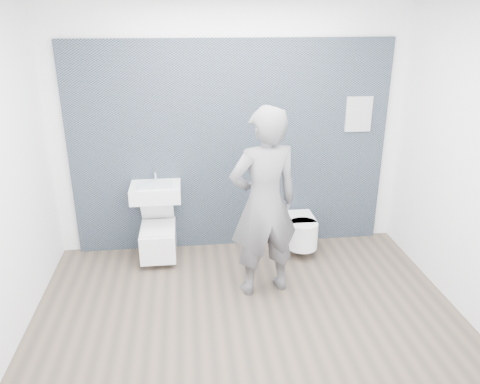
{
  "coord_description": "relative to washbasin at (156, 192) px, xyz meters",
  "views": [
    {
      "loc": [
        -0.5,
        -3.65,
        2.66
      ],
      "look_at": [
        0.0,
        0.6,
        1.0
      ],
      "focal_mm": 35.0,
      "sensor_mm": 36.0,
      "label": 1
    }
  ],
  "objects": [
    {
      "name": "ground",
      "position": [
        0.86,
        -1.23,
        -0.8
      ],
      "size": [
        4.0,
        4.0,
        0.0
      ],
      "primitive_type": "plane",
      "color": "brown",
      "rests_on": "ground"
    },
    {
      "name": "room_shell",
      "position": [
        0.86,
        -1.23,
        0.94
      ],
      "size": [
        4.0,
        4.0,
        4.0
      ],
      "color": "white",
      "rests_on": "ground"
    },
    {
      "name": "tile_wall",
      "position": [
        0.86,
        0.24,
        -0.8
      ],
      "size": [
        3.6,
        0.06,
        2.4
      ],
      "primitive_type": "cube",
      "color": "black",
      "rests_on": "ground"
    },
    {
      "name": "washbasin",
      "position": [
        0.0,
        0.0,
        0.0
      ],
      "size": [
        0.55,
        0.41,
        0.41
      ],
      "color": "white",
      "rests_on": "ground"
    },
    {
      "name": "toilet_square",
      "position": [
        0.0,
        -0.07,
        -0.54
      ],
      "size": [
        0.39,
        0.56,
        0.68
      ],
      "color": "white",
      "rests_on": "ground"
    },
    {
      "name": "toilet_rounded",
      "position": [
        1.64,
        -0.09,
        -0.53
      ],
      "size": [
        0.34,
        0.58,
        0.32
      ],
      "color": "white",
      "rests_on": "ground"
    },
    {
      "name": "info_placard",
      "position": [
        2.32,
        0.19,
        -0.8
      ],
      "size": [
        0.3,
        0.03,
        0.4
      ],
      "primitive_type": "cube",
      "color": "white",
      "rests_on": "ground"
    },
    {
      "name": "visitor",
      "position": [
        1.07,
        -0.83,
        0.15
      ],
      "size": [
        0.77,
        0.59,
        1.89
      ],
      "primitive_type": "imported",
      "rotation": [
        0.0,
        0.0,
        3.36
      ],
      "color": "#5B5B5F",
      "rests_on": "ground"
    }
  ]
}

